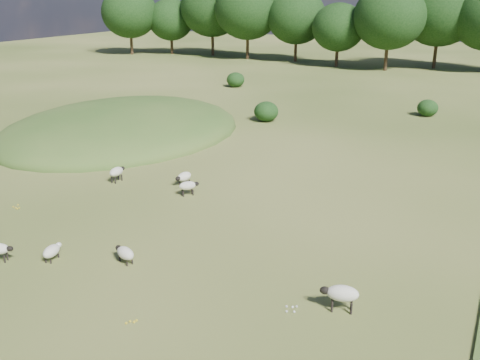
% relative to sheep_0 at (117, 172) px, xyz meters
% --- Properties ---
extents(ground, '(160.00, 160.00, 0.00)m').
position_rel_sheep_0_xyz_m(ground, '(5.14, 16.84, -0.58)').
color(ground, '#334B17').
rests_on(ground, ground).
extents(mound, '(16.00, 20.00, 4.00)m').
position_rel_sheep_0_xyz_m(mound, '(-6.86, 8.84, -0.58)').
color(mound, '#33561E').
rests_on(mound, ground).
extents(treeline, '(96.28, 14.66, 11.70)m').
position_rel_sheep_0_xyz_m(treeline, '(4.08, 52.27, 5.99)').
color(treeline, black).
rests_on(treeline, ground).
extents(shrubs, '(22.54, 14.92, 1.59)m').
position_rel_sheep_0_xyz_m(shrubs, '(0.50, 23.50, 0.19)').
color(shrubs, black).
rests_on(shrubs, ground).
extents(sheep_0, '(0.50, 1.14, 0.83)m').
position_rel_sheep_0_xyz_m(sheep_0, '(0.00, 0.00, 0.00)').
color(sheep_0, beige).
rests_on(sheep_0, ground).
extents(sheep_1, '(0.63, 1.19, 0.67)m').
position_rel_sheep_0_xyz_m(sheep_1, '(3.47, 1.34, -0.16)').
color(sheep_1, beige).
rests_on(sheep_1, ground).
extents(sheep_2, '(0.62, 1.10, 0.61)m').
position_rel_sheep_0_xyz_m(sheep_2, '(3.63, -8.25, -0.19)').
color(sheep_2, beige).
rests_on(sheep_2, ground).
extents(sheep_4, '(0.93, 1.00, 0.76)m').
position_rel_sheep_0_xyz_m(sheep_4, '(4.57, 0.04, -0.05)').
color(sheep_4, beige).
rests_on(sheep_4, ground).
extents(sheep_5, '(1.16, 0.77, 0.64)m').
position_rel_sheep_0_xyz_m(sheep_5, '(6.28, -7.11, -0.17)').
color(sheep_5, beige).
rests_on(sheep_5, ground).
extents(sheep_6, '(1.33, 0.82, 0.92)m').
position_rel_sheep_0_xyz_m(sheep_6, '(14.64, -6.49, 0.07)').
color(sheep_6, beige).
rests_on(sheep_6, ground).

